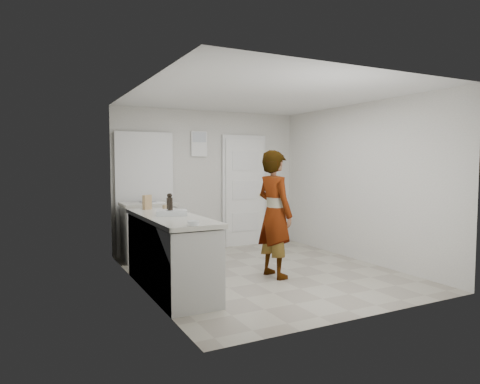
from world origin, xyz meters
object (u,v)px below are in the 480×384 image
baking_dish (172,213)px  egg_bowl (193,223)px  person (275,214)px  spice_jar (164,208)px  cake_mix_box (147,202)px  oil_cruet_b (170,205)px  oil_cruet_a (169,204)px

baking_dish → egg_bowl: 0.92m
person → spice_jar: bearing=63.3°
spice_jar → baking_dish: spice_jar is taller
cake_mix_box → baking_dish: 0.79m
oil_cruet_b → spice_jar: bearing=81.5°
person → cake_mix_box: person is taller
oil_cruet_a → baking_dish: size_ratio=0.60×
spice_jar → oil_cruet_a: (-0.01, -0.23, 0.08)m
person → baking_dish: (-1.44, 0.06, 0.09)m
baking_dish → person: bearing=-2.4°
spice_jar → oil_cruet_b: 0.48m
cake_mix_box → oil_cruet_b: 0.80m
person → oil_cruet_b: (-1.46, 0.04, 0.19)m
oil_cruet_b → person: bearing=-1.6°
person → cake_mix_box: 1.76m
spice_jar → egg_bowl: (-0.11, -1.36, -0.02)m
cake_mix_box → spice_jar: cake_mix_box is taller
person → egg_bowl: (-1.51, -0.85, 0.08)m
person → oil_cruet_a: size_ratio=6.82×
person → spice_jar: person is taller
cake_mix_box → oil_cruet_a: bearing=-100.6°
oil_cruet_b → egg_bowl: size_ratio=2.21×
person → egg_bowl: size_ratio=14.09×
person → oil_cruet_b: size_ratio=6.38×
oil_cruet_b → cake_mix_box: bearing=95.3°
cake_mix_box → spice_jar: 0.37m
cake_mix_box → egg_bowl: bearing=-112.9°
cake_mix_box → oil_cruet_b: size_ratio=0.73×
oil_cruet_b → baking_dish: (0.03, 0.02, -0.10)m
person → spice_jar: 1.49m
oil_cruet_b → egg_bowl: 0.90m
oil_cruet_b → egg_bowl: bearing=-92.8°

